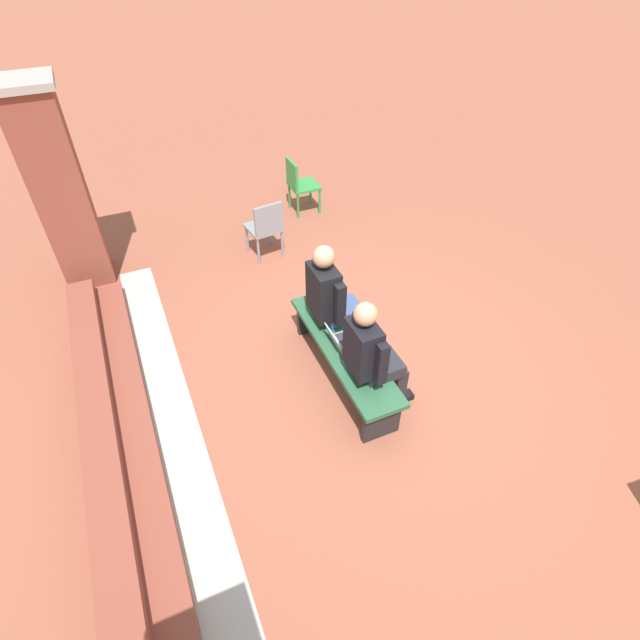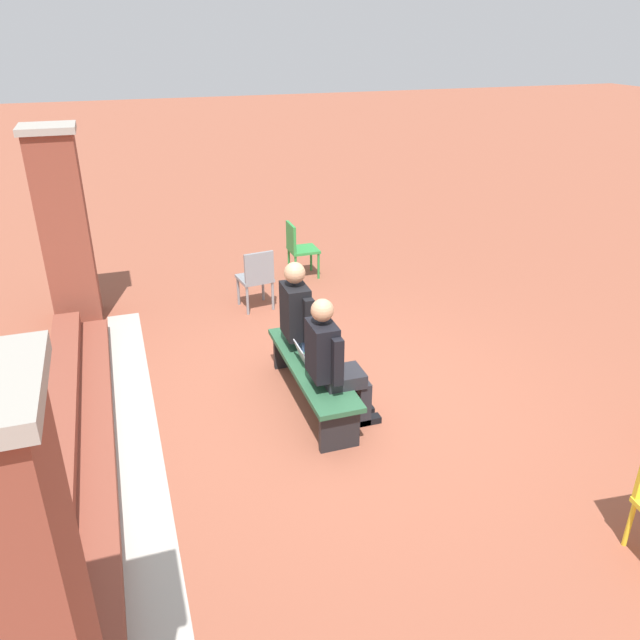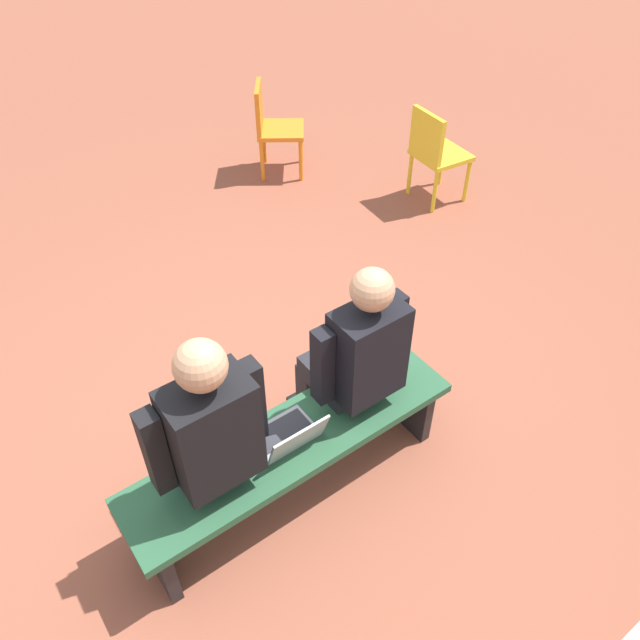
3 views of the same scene
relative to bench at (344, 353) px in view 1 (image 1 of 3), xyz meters
name	(u,v)px [view 1 (image 1 of 3)]	position (x,y,z in m)	size (l,w,h in m)	color
ground_plane	(364,371)	(-0.02, -0.24, -0.35)	(60.00, 60.00, 0.00)	brown
concrete_strip	(178,431)	(0.00, 1.74, -0.35)	(5.63, 0.40, 0.01)	#A8A399
brick_steps	(115,443)	(0.00, 2.29, -0.23)	(4.83, 0.60, 0.30)	brown
brick_pillar_right_of_steps	(60,190)	(2.94, 2.27, 0.88)	(0.64, 0.64, 2.45)	brown
bench	(344,353)	(0.00, 0.00, 0.00)	(1.80, 0.44, 0.45)	#285638
person_student	(372,354)	(-0.43, -0.07, 0.36)	(0.53, 0.68, 1.33)	#232328
person_adult	(333,298)	(0.42, -0.07, 0.38)	(0.56, 0.71, 1.38)	#384C75
laptop	(342,341)	(0.03, 0.01, 0.15)	(0.32, 0.29, 0.21)	#9EA0A5
plastic_chair_foreground	(266,226)	(2.44, -0.01, 0.13)	(0.47, 0.47, 0.84)	gray
plastic_chair_near_bench_left	(299,183)	(3.42, -0.89, 0.13)	(0.42, 0.42, 0.84)	#2D893D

